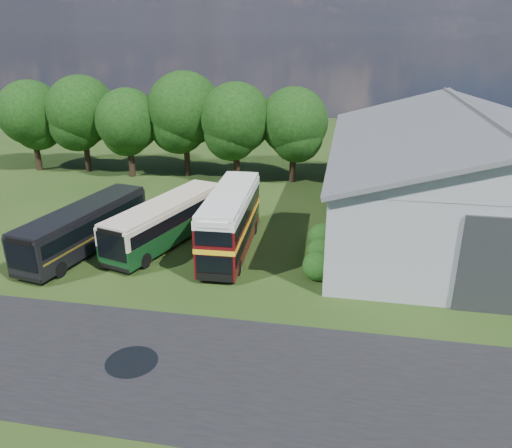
% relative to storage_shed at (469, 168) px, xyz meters
% --- Properties ---
extents(ground, '(120.00, 120.00, 0.00)m').
position_rel_storage_shed_xyz_m(ground, '(-15.00, -15.98, -4.17)').
color(ground, '#1C3711').
rests_on(ground, ground).
extents(asphalt_road, '(60.00, 8.00, 0.02)m').
position_rel_storage_shed_xyz_m(asphalt_road, '(-12.00, -18.98, -4.17)').
color(asphalt_road, black).
rests_on(asphalt_road, ground).
extents(puddle, '(2.20, 2.20, 0.01)m').
position_rel_storage_shed_xyz_m(puddle, '(-16.50, -18.98, -4.17)').
color(puddle, black).
rests_on(puddle, ground).
extents(storage_shed, '(18.80, 24.80, 8.15)m').
position_rel_storage_shed_xyz_m(storage_shed, '(0.00, 0.00, 0.00)').
color(storage_shed, gray).
rests_on(storage_shed, ground).
extents(tree_far_left, '(6.12, 6.12, 8.64)m').
position_rel_storage_shed_xyz_m(tree_far_left, '(-38.00, 8.02, 1.40)').
color(tree_far_left, black).
rests_on(tree_far_left, ground).
extents(tree_left_a, '(6.46, 6.46, 9.12)m').
position_rel_storage_shed_xyz_m(tree_left_a, '(-33.00, 8.52, 1.71)').
color(tree_left_a, black).
rests_on(tree_left_a, ground).
extents(tree_left_b, '(5.78, 5.78, 8.16)m').
position_rel_storage_shed_xyz_m(tree_left_b, '(-28.00, 7.52, 1.09)').
color(tree_left_b, black).
rests_on(tree_left_b, ground).
extents(tree_mid, '(6.80, 6.80, 9.60)m').
position_rel_storage_shed_xyz_m(tree_mid, '(-23.00, 8.82, 2.02)').
color(tree_mid, black).
rests_on(tree_mid, ground).
extents(tree_right_a, '(6.26, 6.26, 8.83)m').
position_rel_storage_shed_xyz_m(tree_right_a, '(-18.00, 7.82, 1.52)').
color(tree_right_a, black).
rests_on(tree_right_a, ground).
extents(tree_right_b, '(5.98, 5.98, 8.45)m').
position_rel_storage_shed_xyz_m(tree_right_b, '(-13.00, 8.62, 1.27)').
color(tree_right_b, black).
rests_on(tree_right_b, ground).
extents(shrub_front, '(1.70, 1.70, 1.70)m').
position_rel_storage_shed_xyz_m(shrub_front, '(-9.40, -9.98, -4.17)').
color(shrub_front, '#194714').
rests_on(shrub_front, ground).
extents(shrub_mid, '(1.60, 1.60, 1.60)m').
position_rel_storage_shed_xyz_m(shrub_mid, '(-9.40, -7.98, -4.17)').
color(shrub_mid, '#194714').
rests_on(shrub_mid, ground).
extents(shrub_back, '(1.80, 1.80, 1.80)m').
position_rel_storage_shed_xyz_m(shrub_back, '(-9.40, -5.98, -4.17)').
color(shrub_back, '#194714').
rests_on(shrub_back, ground).
extents(bus_green_single, '(5.14, 10.47, 2.82)m').
position_rel_storage_shed_xyz_m(bus_green_single, '(-19.35, -6.76, -2.67)').
color(bus_green_single, black).
rests_on(bus_green_single, ground).
extents(bus_maroon_double, '(2.66, 9.21, 3.92)m').
position_rel_storage_shed_xyz_m(bus_maroon_double, '(-14.98, -7.33, -2.21)').
color(bus_maroon_double, black).
rests_on(bus_maroon_double, ground).
extents(bus_dark_single, '(4.18, 10.50, 2.82)m').
position_rel_storage_shed_xyz_m(bus_dark_single, '(-23.98, -8.74, -2.66)').
color(bus_dark_single, black).
rests_on(bus_dark_single, ground).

